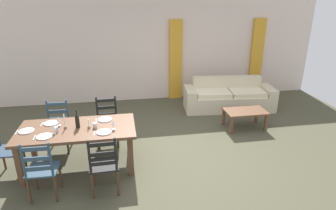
{
  "coord_description": "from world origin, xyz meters",
  "views": [
    {
      "loc": [
        -0.8,
        -4.56,
        2.8
      ],
      "look_at": [
        0.1,
        0.69,
        0.75
      ],
      "focal_mm": 30.66,
      "sensor_mm": 36.0,
      "label": 1
    }
  ],
  "objects_px": {
    "dining_chair_head_west": "(3,149)",
    "coffee_cup_secondary": "(56,129)",
    "dining_table": "(77,133)",
    "coffee_cup_primary": "(95,125)",
    "dining_chair_near_right": "(104,165)",
    "wine_glass_near_left": "(53,127)",
    "coffee_table": "(245,113)",
    "dining_chair_far_right": "(107,122)",
    "couch": "(228,98)",
    "dining_chair_near_left": "(42,170)",
    "wine_bottle": "(77,121)",
    "wine_glass_far_left": "(58,119)",
    "dining_chair_far_left": "(58,126)",
    "wine_glass_near_right": "(113,123)"
  },
  "relations": [
    {
      "from": "dining_chair_near_left",
      "to": "wine_glass_far_left",
      "type": "relative_size",
      "value": 5.96
    },
    {
      "from": "dining_table",
      "to": "dining_chair_near_right",
      "type": "bearing_deg",
      "value": -59.85
    },
    {
      "from": "dining_chair_head_west",
      "to": "coffee_cup_primary",
      "type": "relative_size",
      "value": 10.67
    },
    {
      "from": "dining_chair_far_left",
      "to": "coffee_table",
      "type": "xyz_separation_m",
      "value": [
        3.9,
        0.27,
        -0.12
      ]
    },
    {
      "from": "dining_table",
      "to": "coffee_cup_primary",
      "type": "distance_m",
      "value": 0.33
    },
    {
      "from": "dining_table",
      "to": "wine_glass_far_left",
      "type": "xyz_separation_m",
      "value": [
        -0.3,
        0.15,
        0.2
      ]
    },
    {
      "from": "wine_glass_near_left",
      "to": "wine_glass_near_right",
      "type": "relative_size",
      "value": 1.0
    },
    {
      "from": "dining_chair_near_right",
      "to": "wine_bottle",
      "type": "relative_size",
      "value": 3.04
    },
    {
      "from": "dining_chair_far_right",
      "to": "wine_glass_near_right",
      "type": "relative_size",
      "value": 5.96
    },
    {
      "from": "dining_table",
      "to": "dining_chair_far_left",
      "type": "xyz_separation_m",
      "value": [
        -0.46,
        0.74,
        -0.19
      ]
    },
    {
      "from": "dining_chair_near_left",
      "to": "wine_bottle",
      "type": "bearing_deg",
      "value": 59.72
    },
    {
      "from": "dining_chair_head_west",
      "to": "coffee_cup_secondary",
      "type": "relative_size",
      "value": 10.67
    },
    {
      "from": "dining_table",
      "to": "dining_chair_near_right",
      "type": "distance_m",
      "value": 0.9
    },
    {
      "from": "wine_glass_near_left",
      "to": "coffee_table",
      "type": "relative_size",
      "value": 0.18
    },
    {
      "from": "wine_glass_near_left",
      "to": "couch",
      "type": "distance_m",
      "value": 4.55
    },
    {
      "from": "dining_chair_head_west",
      "to": "coffee_table",
      "type": "height_order",
      "value": "dining_chair_head_west"
    },
    {
      "from": "dining_chair_far_right",
      "to": "couch",
      "type": "distance_m",
      "value": 3.38
    },
    {
      "from": "dining_chair_head_west",
      "to": "coffee_cup_primary",
      "type": "bearing_deg",
      "value": -0.58
    },
    {
      "from": "dining_chair_far_left",
      "to": "wine_bottle",
      "type": "bearing_deg",
      "value": -56.41
    },
    {
      "from": "dining_chair_near_left",
      "to": "dining_chair_far_left",
      "type": "bearing_deg",
      "value": 91.4
    },
    {
      "from": "dining_table",
      "to": "wine_glass_near_left",
      "type": "relative_size",
      "value": 11.8
    },
    {
      "from": "dining_chair_head_west",
      "to": "coffee_cup_secondary",
      "type": "height_order",
      "value": "dining_chair_head_west"
    },
    {
      "from": "dining_chair_far_left",
      "to": "coffee_table",
      "type": "height_order",
      "value": "dining_chair_far_left"
    },
    {
      "from": "dining_chair_near_right",
      "to": "wine_glass_near_left",
      "type": "height_order",
      "value": "dining_chair_near_right"
    },
    {
      "from": "dining_chair_near_right",
      "to": "wine_glass_near_right",
      "type": "height_order",
      "value": "dining_chair_near_right"
    },
    {
      "from": "dining_table",
      "to": "dining_chair_far_right",
      "type": "height_order",
      "value": "dining_chair_far_right"
    },
    {
      "from": "dining_chair_near_right",
      "to": "wine_glass_near_right",
      "type": "relative_size",
      "value": 5.96
    },
    {
      "from": "dining_table",
      "to": "wine_bottle",
      "type": "relative_size",
      "value": 6.01
    },
    {
      "from": "dining_chair_near_right",
      "to": "wine_bottle",
      "type": "bearing_deg",
      "value": 118.53
    },
    {
      "from": "dining_chair_far_right",
      "to": "wine_glass_far_left",
      "type": "relative_size",
      "value": 5.96
    },
    {
      "from": "dining_chair_near_right",
      "to": "wine_glass_near_left",
      "type": "xyz_separation_m",
      "value": [
        -0.77,
        0.61,
        0.38
      ]
    },
    {
      "from": "wine_bottle",
      "to": "wine_glass_near_left",
      "type": "bearing_deg",
      "value": -153.99
    },
    {
      "from": "dining_chair_near_left",
      "to": "dining_chair_near_right",
      "type": "relative_size",
      "value": 1.0
    },
    {
      "from": "dining_chair_near_right",
      "to": "dining_chair_far_right",
      "type": "bearing_deg",
      "value": 89.57
    },
    {
      "from": "wine_glass_near_right",
      "to": "dining_chair_far_left",
      "type": "bearing_deg",
      "value": 139.94
    },
    {
      "from": "coffee_cup_secondary",
      "to": "wine_bottle",
      "type": "bearing_deg",
      "value": 17.71
    },
    {
      "from": "coffee_cup_secondary",
      "to": "couch",
      "type": "height_order",
      "value": "coffee_cup_secondary"
    },
    {
      "from": "wine_glass_far_left",
      "to": "coffee_table",
      "type": "xyz_separation_m",
      "value": [
        3.74,
        0.86,
        -0.51
      ]
    },
    {
      "from": "dining_chair_head_west",
      "to": "couch",
      "type": "relative_size",
      "value": 0.41
    },
    {
      "from": "wine_glass_far_left",
      "to": "coffee_cup_primary",
      "type": "bearing_deg",
      "value": -18.11
    },
    {
      "from": "dining_chair_head_west",
      "to": "coffee_cup_primary",
      "type": "height_order",
      "value": "dining_chair_head_west"
    },
    {
      "from": "dining_chair_far_left",
      "to": "wine_bottle",
      "type": "relative_size",
      "value": 3.04
    },
    {
      "from": "dining_chair_far_right",
      "to": "wine_glass_near_right",
      "type": "height_order",
      "value": "dining_chair_far_right"
    },
    {
      "from": "wine_glass_near_right",
      "to": "wine_glass_far_left",
      "type": "xyz_separation_m",
      "value": [
        -0.9,
        0.31,
        0.0
      ]
    },
    {
      "from": "wine_glass_far_left",
      "to": "coffee_cup_secondary",
      "type": "xyz_separation_m",
      "value": [
        -0.0,
        -0.24,
        -0.07
      ]
    },
    {
      "from": "dining_chair_far_left",
      "to": "couch",
      "type": "height_order",
      "value": "dining_chair_far_left"
    },
    {
      "from": "dining_chair_head_west",
      "to": "coffee_table",
      "type": "xyz_separation_m",
      "value": [
        4.61,
        1.04,
        -0.12
      ]
    },
    {
      "from": "coffee_table",
      "to": "dining_chair_near_right",
      "type": "bearing_deg",
      "value": -149.31
    },
    {
      "from": "couch",
      "to": "coffee_table",
      "type": "distance_m",
      "value": 1.22
    },
    {
      "from": "dining_chair_near_left",
      "to": "dining_chair_far_right",
      "type": "xyz_separation_m",
      "value": [
        0.88,
        1.53,
        0.0
      ]
    }
  ]
}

